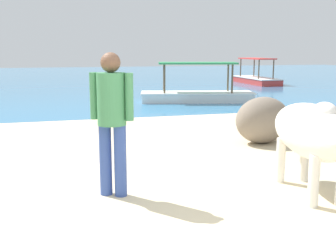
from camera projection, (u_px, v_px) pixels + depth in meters
water_surface at (75, 79)px, 24.22m from camera, size 60.00×36.00×0.03m
cow at (313, 133)px, 4.62m from camera, size 0.76×1.97×1.10m
person_standing at (112, 114)px, 4.56m from camera, size 0.45×0.32×1.62m
shore_rock_large at (263, 120)px, 7.32m from camera, size 1.14×0.88×0.83m
boat_red at (256, 78)px, 20.94m from camera, size 1.26×3.70×1.29m
boat_white at (197, 93)px, 13.50m from camera, size 3.84×1.98×1.29m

